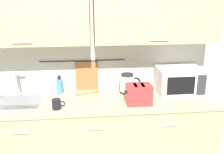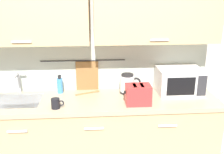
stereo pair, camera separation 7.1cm
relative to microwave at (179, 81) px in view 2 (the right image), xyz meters
The scene contains 9 objects.
counter_unit 1.09m from the microwave, behind, with size 2.53×0.64×0.90m.
back_wall_assembly 1.04m from the microwave, behind, with size 3.70×0.41×2.50m.
sink_faucet 1.69m from the microwave, behind, with size 0.09×0.17×0.22m.
microwave is the anchor object (origin of this frame).
electric_kettle 0.54m from the microwave, behind, with size 0.23×0.16×0.21m.
dish_soap_bottle 1.26m from the microwave, behind, with size 0.06×0.06×0.20m.
mug_near_sink 1.29m from the microwave, 166.63° to the right, with size 0.12×0.08×0.09m.
toaster 0.55m from the microwave, 152.05° to the right, with size 0.26×0.17×0.19m.
wooden_spoon 0.94m from the microwave, behind, with size 0.27×0.13×0.01m.
Camera 2 is at (-0.00, -2.18, 1.94)m, focal length 42.61 mm.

